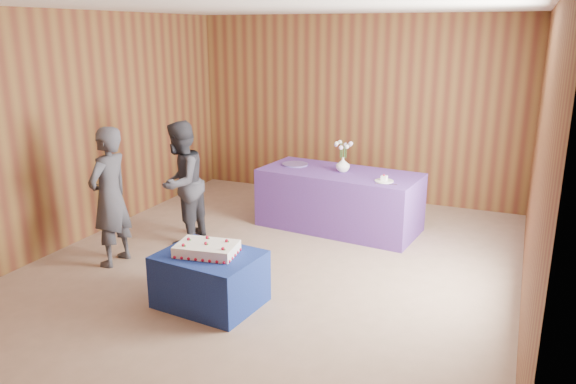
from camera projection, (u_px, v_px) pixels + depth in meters
The scene contains 13 objects.
ground at pixel (272, 268), 6.07m from camera, with size 6.00×6.00×0.00m, color gray.
room_shell at pixel (270, 100), 5.56m from camera, with size 5.04×6.04×2.72m.
cake_table at pixel (210, 279), 5.20m from camera, with size 0.90×0.70×0.50m, color navy.
serving_table at pixel (339, 200), 7.19m from camera, with size 2.00×0.90×0.75m, color #51338C.
sheet_cake at pixel (207, 249), 5.12m from camera, with size 0.61×0.46×0.13m.
vase at pixel (343, 165), 7.06m from camera, with size 0.18×0.18×0.18m, color white.
flower_spray at pixel (343, 145), 6.99m from camera, with size 0.24×0.24×0.19m.
platter at pixel (295, 164), 7.43m from camera, with size 0.35×0.35×0.02m, color #5B4890.
plate at pixel (384, 181), 6.63m from camera, with size 0.22×0.22×0.01m, color silver.
cake_slice at pixel (384, 178), 6.62m from camera, with size 0.08×0.07×0.08m.
knife at pixel (386, 184), 6.51m from camera, with size 0.26×0.02×0.00m, color #ADADB1.
guest_left at pixel (110, 197), 5.99m from camera, with size 0.55×0.36×1.52m, color #3A3B45.
guest_right at pixel (181, 183), 6.64m from camera, with size 0.71×0.55×1.47m, color #35363F.
Camera 1 is at (2.36, -5.08, 2.47)m, focal length 35.00 mm.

